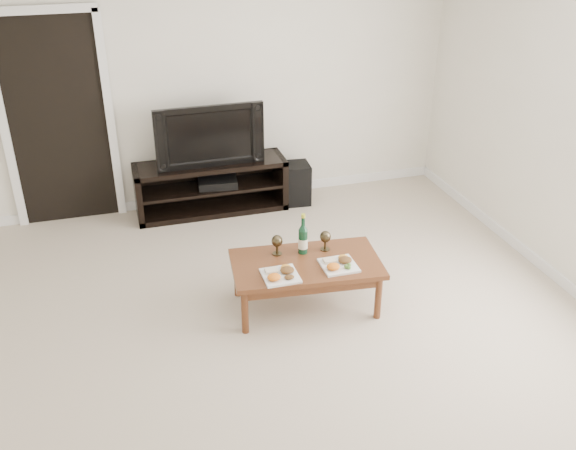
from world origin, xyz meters
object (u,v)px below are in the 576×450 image
at_px(media_console, 211,187).
at_px(television, 208,133).
at_px(coffee_table, 306,284).
at_px(subwoofer, 295,183).

height_order(media_console, television, television).
xyz_separation_m(media_console, coffee_table, (0.41, -1.97, -0.07)).
xyz_separation_m(media_console, subwoofer, (0.91, -0.05, -0.05)).
relative_size(subwoofer, coffee_table, 0.38).
relative_size(media_console, coffee_table, 1.33).
height_order(television, subwoofer, television).
bearing_deg(coffee_table, television, 101.82).
distance_m(media_console, subwoofer, 0.91).
bearing_deg(subwoofer, television, -178.67).
bearing_deg(television, subwoofer, -4.14).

